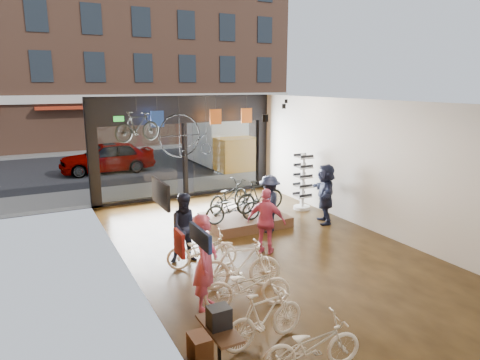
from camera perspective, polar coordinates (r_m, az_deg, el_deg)
ground_plane at (r=11.44m, az=3.31°, el=-9.12°), size 7.00×12.00×0.04m
ceiling at (r=10.62m, az=3.58°, el=10.48°), size 7.00×12.00×0.04m
wall_left at (r=9.62m, az=-14.96°, el=-1.76°), size 0.04×12.00×3.80m
wall_right at (r=12.99m, az=16.96°, el=1.83°), size 0.04×12.00×3.80m
storefront at (r=16.24m, az=-7.39°, el=4.39°), size 7.00×0.26×3.80m
exit_sign at (r=15.36m, az=-15.88°, el=7.85°), size 0.35×0.06×0.18m
street_road at (r=25.09m, az=-14.29°, el=2.63°), size 30.00×18.00×0.02m
sidewalk_near at (r=17.71m, az=-8.54°, el=-1.02°), size 30.00×2.40×0.12m
sidewalk_far at (r=28.95m, az=-16.10°, el=3.98°), size 30.00×2.00×0.12m
opposite_building at (r=31.23m, az=-17.87°, el=17.27°), size 26.00×5.00×14.00m
street_car at (r=21.72m, az=-17.29°, el=2.96°), size 4.42×1.78×1.51m
box_truck at (r=22.35m, az=-2.52°, el=4.97°), size 2.04×6.13×2.42m
floor_bike_0 at (r=6.93m, az=9.56°, el=-20.89°), size 1.66×0.83×0.84m
floor_bike_1 at (r=7.40m, az=3.25°, el=-17.82°), size 1.62×0.61×0.95m
floor_bike_2 at (r=8.46m, az=0.97°, el=-13.88°), size 1.80×1.06×0.89m
floor_bike_3 at (r=9.11m, az=-0.05°, el=-11.25°), size 1.83×0.98×1.06m
floor_bike_4 at (r=10.15m, az=-5.08°, el=-9.31°), size 1.75×0.99×0.87m
display_platform at (r=13.16m, az=0.65°, el=-5.33°), size 2.40×1.80×0.30m
display_bike_left at (r=12.33m, az=-0.91°, el=-3.72°), size 1.73×0.74×0.88m
display_bike_mid at (r=13.32m, az=2.71°, el=-2.12°), size 1.77×0.63×1.04m
display_bike_right at (r=13.48m, az=-1.55°, el=-2.12°), size 1.91×1.37×0.95m
customer_0 at (r=8.24m, az=-4.64°, el=-10.84°), size 0.78×0.82×1.89m
customer_1 at (r=10.39m, az=-7.15°, el=-6.36°), size 0.93×0.78×1.71m
customer_2 at (r=10.83m, az=3.54°, el=-5.53°), size 0.99×0.99×1.69m
customer_3 at (r=12.38m, az=3.94°, el=-3.19°), size 1.22×1.20×1.68m
customer_5 at (r=13.41m, az=11.32°, el=-1.79°), size 1.28×1.78×1.85m
sunglasses_rack at (r=14.70m, az=8.34°, el=-0.23°), size 0.64×0.55×1.93m
wall_merch at (r=6.67m, az=-6.73°, el=-13.49°), size 0.40×2.40×2.60m
penny_farthing at (r=14.44m, az=-6.93°, el=5.76°), size 1.81×0.06×1.44m
hung_bike at (r=13.78m, az=-13.54°, el=6.95°), size 1.64×0.92×0.95m
jersey_left at (r=14.98m, az=-10.95°, el=7.99°), size 0.45×0.03×0.55m
jersey_mid at (r=15.72m, az=-3.26°, el=8.41°), size 0.45×0.03×0.55m
jersey_right at (r=16.27m, az=0.88°, el=8.58°), size 0.45×0.03×0.55m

